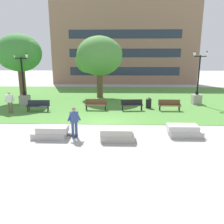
{
  "coord_description": "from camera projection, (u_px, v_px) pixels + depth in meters",
  "views": [
    {
      "loc": [
        1.11,
        -13.74,
        4.2
      ],
      "look_at": [
        0.7,
        -1.4,
        1.2
      ],
      "focal_mm": 35.0,
      "sensor_mm": 36.0,
      "label": 1
    }
  ],
  "objects": [
    {
      "name": "lamp_post_right",
      "position": [
        197.0,
        94.0,
        20.69
      ],
      "size": [
        1.32,
        0.8,
        4.93
      ],
      "color": "gray",
      "rests_on": "grass_lawn"
    },
    {
      "name": "building_facade_distant",
      "position": [
        125.0,
        44.0,
        36.52
      ],
      "size": [
        24.76,
        1.03,
        13.42
      ],
      "color": "#8E6B56",
      "rests_on": "ground"
    },
    {
      "name": "person_skateboarder",
      "position": [
        74.0,
        120.0,
        11.83
      ],
      "size": [
        0.74,
        0.43,
        1.71
      ],
      "color": "#384C7A",
      "rests_on": "ground"
    },
    {
      "name": "park_bench_far_left",
      "position": [
        38.0,
        105.0,
        17.89
      ],
      "size": [
        1.82,
        0.61,
        0.9
      ],
      "color": "#1E232D",
      "rests_on": "grass_lawn"
    },
    {
      "name": "concrete_block_center",
      "position": [
        51.0,
        132.0,
        11.96
      ],
      "size": [
        1.92,
        0.9,
        0.64
      ],
      "color": "#BCB7B2",
      "rests_on": "ground"
    },
    {
      "name": "tree_near_right",
      "position": [
        19.0,
        54.0,
        21.38
      ],
      "size": [
        4.45,
        4.24,
        6.58
      ],
      "color": "brown",
      "rests_on": "grass_lawn"
    },
    {
      "name": "lamp_post_center",
      "position": [
        24.0,
        95.0,
        20.32
      ],
      "size": [
        1.32,
        0.8,
        4.74
      ],
      "color": "gray",
      "rests_on": "grass_lawn"
    },
    {
      "name": "trash_bin",
      "position": [
        149.0,
        103.0,
        19.06
      ],
      "size": [
        0.49,
        0.49,
        0.96
      ],
      "color": "black",
      "rests_on": "grass_lawn"
    },
    {
      "name": "ground_plane",
      "position": [
        102.0,
        125.0,
        14.37
      ],
      "size": [
        140.0,
        140.0,
        0.0
      ],
      "primitive_type": "plane",
      "color": "#A3A09B"
    },
    {
      "name": "park_bench_far_right",
      "position": [
        96.0,
        104.0,
        18.35
      ],
      "size": [
        1.81,
        0.58,
        0.9
      ],
      "color": "brown",
      "rests_on": "grass_lawn"
    },
    {
      "name": "concrete_block_right",
      "position": [
        184.0,
        131.0,
        12.19
      ],
      "size": [
        1.9,
        0.9,
        0.64
      ],
      "color": "#BCB7B2",
      "rests_on": "ground"
    },
    {
      "name": "tree_far_left",
      "position": [
        99.0,
        57.0,
        23.46
      ],
      "size": [
        5.14,
        4.9,
        6.6
      ],
      "color": "brown",
      "rests_on": "grass_lawn"
    },
    {
      "name": "concrete_block_left",
      "position": [
        117.0,
        135.0,
        11.56
      ],
      "size": [
        1.81,
        0.9,
        0.64
      ],
      "color": "#B2ADA3",
      "rests_on": "ground"
    },
    {
      "name": "person_bystander_near_lawn",
      "position": [
        10.0,
        101.0,
        17.2
      ],
      "size": [
        0.69,
        0.34,
        1.71
      ],
      "color": "brown",
      "rests_on": "grass_lawn"
    },
    {
      "name": "park_bench_near_right",
      "position": [
        132.0,
        104.0,
        18.2
      ],
      "size": [
        1.84,
        0.67,
        0.9
      ],
      "color": "black",
      "rests_on": "grass_lawn"
    },
    {
      "name": "skateboard",
      "position": [
        71.0,
        134.0,
        12.27
      ],
      "size": [
        0.94,
        0.76,
        0.14
      ],
      "color": "black",
      "rests_on": "ground"
    },
    {
      "name": "grass_lawn",
      "position": [
        109.0,
        98.0,
        24.08
      ],
      "size": [
        40.0,
        20.0,
        0.02
      ],
      "primitive_type": "cube",
      "color": "#4C8438",
      "rests_on": "ground"
    },
    {
      "name": "park_bench_near_left",
      "position": [
        169.0,
        104.0,
        18.12
      ],
      "size": [
        1.8,
        0.54,
        0.9
      ],
      "color": "brown",
      "rests_on": "grass_lawn"
    }
  ]
}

